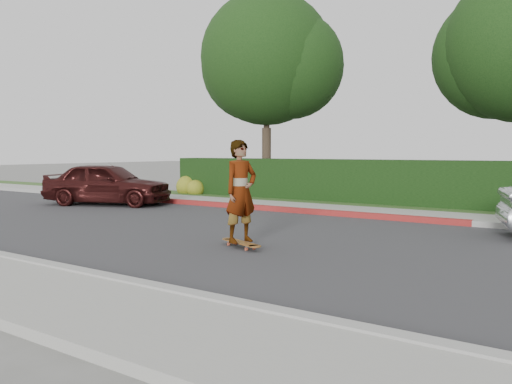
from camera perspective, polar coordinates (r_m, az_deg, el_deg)
ground at (r=9.16m, az=12.82°, el=-6.60°), size 120.00×120.00×0.00m
road at (r=9.16m, az=12.82°, el=-6.57°), size 60.00×8.00×0.01m
curb_near at (r=5.60m, az=-2.43°, el=-12.98°), size 60.00×0.20×0.15m
sidewalk_near at (r=4.95m, az=-8.77°, el=-15.66°), size 60.00×1.60×0.12m
curb_far at (r=13.03m, az=19.17°, el=-3.07°), size 60.00×0.20×0.15m
curb_red_section at (r=15.03m, az=0.35°, el=-1.80°), size 12.00×0.21×0.15m
sidewalk_far at (r=13.89m, az=20.08°, el=-2.69°), size 60.00×1.60×0.12m
planting_strip at (r=15.45m, az=21.44°, el=-2.05°), size 60.00×1.60×0.10m
hedge at (r=16.82m, az=11.90°, el=1.09°), size 15.00×1.00×1.50m
flowering_shrub at (r=20.11m, az=-7.56°, el=0.54°), size 1.40×1.00×0.90m
tree_left at (r=20.45m, az=1.48°, el=14.51°), size 5.99×5.21×8.00m
skateboard at (r=9.20m, az=-1.72°, el=-5.83°), size 1.11×0.61×0.10m
skateboarder at (r=9.07m, az=-1.73°, el=0.08°), size 0.62×0.78×1.87m
car_maroon at (r=17.20m, az=-16.61°, el=0.93°), size 4.46×3.05×1.41m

